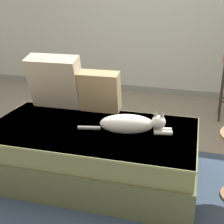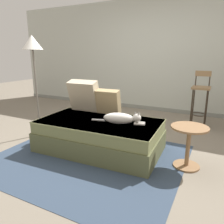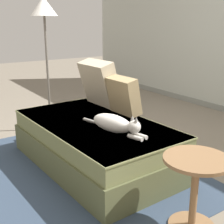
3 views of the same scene
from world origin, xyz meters
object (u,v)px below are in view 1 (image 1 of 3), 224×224
(couch, at_px, (91,152))
(cat, at_px, (131,124))
(throw_pillow_corner, at_px, (55,82))
(throw_pillow_middle, at_px, (100,91))

(couch, xyz_separation_m, cat, (0.33, 0.01, 0.29))
(couch, xyz_separation_m, throw_pillow_corner, (-0.49, 0.36, 0.47))
(throw_pillow_middle, height_order, cat, throw_pillow_middle)
(throw_pillow_middle, bearing_deg, couch, -81.09)
(couch, relative_size, throw_pillow_middle, 4.54)
(couch, relative_size, cat, 2.38)
(throw_pillow_corner, distance_m, cat, 0.92)
(cat, bearing_deg, throw_pillow_corner, 156.61)
(couch, relative_size, throw_pillow_corner, 3.44)
(cat, bearing_deg, throw_pillow_middle, 136.40)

